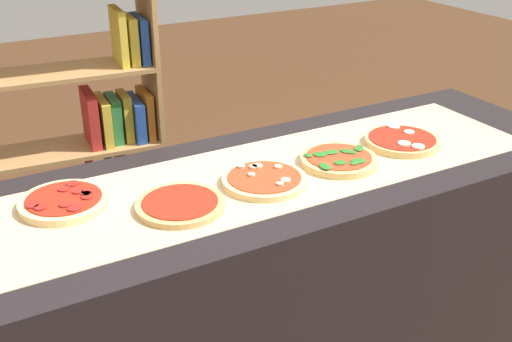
# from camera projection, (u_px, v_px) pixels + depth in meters

# --- Properties ---
(counter) EXTENTS (2.17, 0.66, 0.94)m
(counter) POSITION_uv_depth(u_px,v_px,m) (256.00, 309.00, 2.00)
(counter) COLOR black
(counter) RESTS_ON ground_plane
(parchment_paper) EXTENTS (1.78, 0.45, 0.00)m
(parchment_paper) POSITION_uv_depth(u_px,v_px,m) (256.00, 177.00, 1.79)
(parchment_paper) COLOR tan
(parchment_paper) RESTS_ON counter
(pizza_pepperoni_0) EXTENTS (0.23, 0.23, 0.03)m
(pizza_pepperoni_0) POSITION_uv_depth(u_px,v_px,m) (64.00, 202.00, 1.63)
(pizza_pepperoni_0) COLOR #E5C17F
(pizza_pepperoni_0) RESTS_ON parchment_paper
(pizza_plain_1) EXTENTS (0.23, 0.23, 0.02)m
(pizza_plain_1) POSITION_uv_depth(u_px,v_px,m) (180.00, 205.00, 1.62)
(pizza_plain_1) COLOR tan
(pizza_plain_1) RESTS_ON parchment_paper
(pizza_mushroom_2) EXTENTS (0.24, 0.24, 0.03)m
(pizza_mushroom_2) POSITION_uv_depth(u_px,v_px,m) (264.00, 180.00, 1.75)
(pizza_mushroom_2) COLOR #E5C17F
(pizza_mushroom_2) RESTS_ON parchment_paper
(pizza_spinach_3) EXTENTS (0.23, 0.23, 0.03)m
(pizza_spinach_3) POSITION_uv_depth(u_px,v_px,m) (339.00, 160.00, 1.87)
(pizza_spinach_3) COLOR #DBB26B
(pizza_spinach_3) RESTS_ON parchment_paper
(pizza_mozzarella_4) EXTENTS (0.24, 0.24, 0.03)m
(pizza_mozzarella_4) POSITION_uv_depth(u_px,v_px,m) (402.00, 141.00, 2.00)
(pizza_mozzarella_4) COLOR #DBB26B
(pizza_mozzarella_4) RESTS_ON parchment_paper
(bookshelf) EXTENTS (0.91, 0.34, 1.34)m
(bookshelf) POSITION_uv_depth(u_px,v_px,m) (87.00, 157.00, 2.69)
(bookshelf) COLOR #A87A47
(bookshelf) RESTS_ON ground_plane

